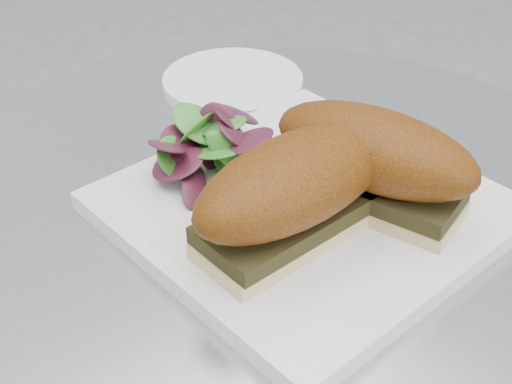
% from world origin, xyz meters
% --- Properties ---
extents(plate, '(0.29, 0.29, 0.02)m').
position_xyz_m(plate, '(0.03, -0.01, 0.74)').
color(plate, white).
rests_on(plate, table).
extents(sandwich_left, '(0.18, 0.09, 0.08)m').
position_xyz_m(sandwich_left, '(-0.00, -0.04, 0.79)').
color(sandwich_left, beige).
rests_on(sandwich_left, plate).
extents(sandwich_right, '(0.12, 0.18, 0.08)m').
position_xyz_m(sandwich_right, '(0.07, -0.05, 0.79)').
color(sandwich_right, beige).
rests_on(sandwich_right, plate).
extents(salad, '(0.10, 0.10, 0.05)m').
position_xyz_m(salad, '(0.01, 0.07, 0.77)').
color(salad, '#3C842B').
rests_on(salad, plate).
extents(saucer, '(0.15, 0.15, 0.01)m').
position_xyz_m(saucer, '(0.12, 0.21, 0.74)').
color(saucer, white).
rests_on(saucer, table).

